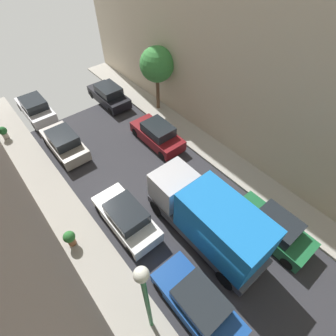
{
  "coord_description": "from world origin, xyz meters",
  "views": [
    {
      "loc": [
        -5.63,
        -2.14,
        12.47
      ],
      "look_at": [
        1.35,
        6.24,
        0.5
      ],
      "focal_mm": 27.58,
      "sensor_mm": 36.0,
      "label": 1
    }
  ],
  "objects": [
    {
      "name": "parked_car_right_4",
      "position": [
        2.7,
        15.54,
        0.72
      ],
      "size": [
        1.78,
        4.2,
        1.57
      ],
      "color": "black",
      "rests_on": "ground"
    },
    {
      "name": "street_tree_1",
      "position": [
        5.28,
        12.2,
        3.77
      ],
      "size": [
        2.51,
        2.51,
        4.91
      ],
      "color": "brown",
      "rests_on": "sidewalk_right"
    },
    {
      "name": "parked_car_right_3",
      "position": [
        2.7,
        9.02,
        0.72
      ],
      "size": [
        1.78,
        4.2,
        1.57
      ],
      "color": "maroon",
      "rests_on": "ground"
    },
    {
      "name": "parked_car_right_2",
      "position": [
        2.7,
        -0.48,
        0.72
      ],
      "size": [
        1.78,
        4.2,
        1.57
      ],
      "color": "#1E6638",
      "rests_on": "ground"
    },
    {
      "name": "delivery_truck",
      "position": [
        0.0,
        1.57,
        1.79
      ],
      "size": [
        2.26,
        6.6,
        3.38
      ],
      "color": "#4C4C51",
      "rests_on": "ground"
    },
    {
      "name": "potted_plant_0",
      "position": [
        -5.53,
        16.24,
        0.7
      ],
      "size": [
        0.58,
        0.58,
        0.95
      ],
      "color": "#B2A899",
      "rests_on": "sidewalk_left"
    },
    {
      "name": "sidewalk_right",
      "position": [
        5.0,
        0.0,
        0.07
      ],
      "size": [
        2.0,
        44.0,
        0.15
      ],
      "primitive_type": "cube",
      "color": "#A8A399",
      "rests_on": "ground"
    },
    {
      "name": "parked_car_left_2",
      "position": [
        -2.7,
        -0.58,
        0.72
      ],
      "size": [
        1.78,
        4.2,
        1.57
      ],
      "color": "#194799",
      "rests_on": "ground"
    },
    {
      "name": "ground",
      "position": [
        0.0,
        0.0,
        0.0
      ],
      "size": [
        32.0,
        32.0,
        0.0
      ],
      "primitive_type": "plane",
      "color": "#2D2D33"
    },
    {
      "name": "parked_car_left_5",
      "position": [
        -2.7,
        17.59,
        0.72
      ],
      "size": [
        1.78,
        4.2,
        1.57
      ],
      "color": "silver",
      "rests_on": "ground"
    },
    {
      "name": "parked_car_left_4",
      "position": [
        -2.7,
        12.37,
        0.72
      ],
      "size": [
        1.78,
        4.2,
        1.57
      ],
      "color": "gray",
      "rests_on": "ground"
    },
    {
      "name": "potted_plant_4",
      "position": [
        -5.51,
        5.6,
        0.72
      ],
      "size": [
        0.59,
        0.59,
        0.98
      ],
      "color": "brown",
      "rests_on": "sidewalk_left"
    },
    {
      "name": "lamp_post",
      "position": [
        -4.6,
        0.17,
        3.95
      ],
      "size": [
        0.44,
        0.44,
        5.81
      ],
      "color": "#26723F",
      "rests_on": "sidewalk_left"
    },
    {
      "name": "parked_car_left_3",
      "position": [
        -2.7,
        4.79,
        0.72
      ],
      "size": [
        1.78,
        4.2,
        1.57
      ],
      "color": "white",
      "rests_on": "ground"
    },
    {
      "name": "sidewalk_left",
      "position": [
        -5.0,
        0.0,
        0.07
      ],
      "size": [
        2.0,
        44.0,
        0.15
      ],
      "primitive_type": "cube",
      "color": "#A8A399",
      "rests_on": "ground"
    }
  ]
}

